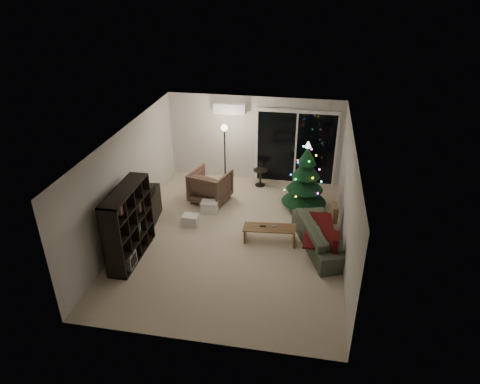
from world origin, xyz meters
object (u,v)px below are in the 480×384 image
object	(u,v)px
armchair	(210,186)
media_cabinet	(146,208)
coffee_table	(269,234)
bookshelf	(120,223)
sofa	(323,236)
christmas_tree	(306,176)

from	to	relation	value
armchair	media_cabinet	bearing A→B (deg)	61.56
media_cabinet	coffee_table	xyz separation A→B (m)	(3.09, -0.30, -0.20)
bookshelf	sofa	bearing A→B (deg)	14.21
bookshelf	coffee_table	size ratio (longest dim) A/B	1.38
armchair	coffee_table	world-z (taller)	armchair
armchair	sofa	distance (m)	3.45
coffee_table	armchair	bearing A→B (deg)	131.29
armchair	christmas_tree	distance (m)	2.56
sofa	media_cabinet	bearing A→B (deg)	65.60
coffee_table	christmas_tree	distance (m)	1.97
bookshelf	christmas_tree	xyz separation A→B (m)	(3.81, 2.78, 0.12)
media_cabinet	armchair	xyz separation A→B (m)	(1.30, 1.37, 0.05)
sofa	christmas_tree	size ratio (longest dim) A/B	1.11
media_cabinet	coffee_table	bearing A→B (deg)	-11.78
christmas_tree	sofa	bearing A→B (deg)	-73.81
bookshelf	media_cabinet	size ratio (longest dim) A/B	1.32
media_cabinet	armchair	size ratio (longest dim) A/B	1.29
bookshelf	sofa	distance (m)	4.46
christmas_tree	coffee_table	bearing A→B (deg)	-112.94
bookshelf	media_cabinet	distance (m)	1.47
media_cabinet	christmas_tree	world-z (taller)	christmas_tree
coffee_table	media_cabinet	bearing A→B (deg)	168.70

